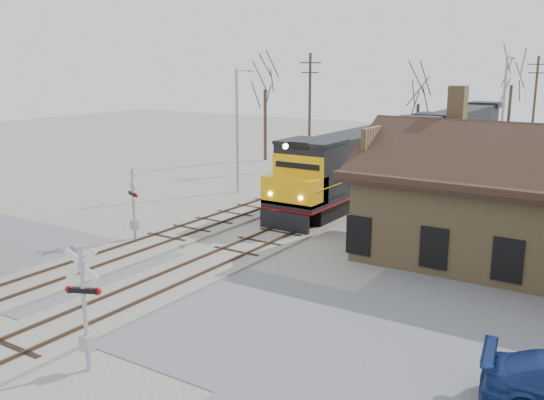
# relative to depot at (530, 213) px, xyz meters

# --- Properties ---
(ground) EXTENTS (140.00, 140.00, 0.00)m
(ground) POSITION_rel_depot_xyz_m (-11.99, -12.00, -2.41)
(ground) COLOR #A19C91
(ground) RESTS_ON ground
(road) EXTENTS (60.00, 9.00, 0.03)m
(road) POSITION_rel_depot_xyz_m (-11.99, -12.00, -2.39)
(road) COLOR slate
(road) RESTS_ON ground
(track_main) EXTENTS (3.40, 90.00, 0.24)m
(track_main) POSITION_rel_depot_xyz_m (-11.99, 3.00, -2.34)
(track_main) COLOR #A19C91
(track_main) RESTS_ON ground
(track_siding) EXTENTS (3.40, 90.00, 0.24)m
(track_siding) POSITION_rel_depot_xyz_m (-16.49, 3.00, -2.34)
(track_siding) COLOR #A19C91
(track_siding) RESTS_ON ground
(depot) EXTENTS (15.20, 9.31, 7.90)m
(depot) POSITION_rel_depot_xyz_m (0.00, 0.00, 0.00)
(depot) COLOR #97784E
(depot) RESTS_ON ground
(locomotive_lead) EXTENTS (3.22, 21.54, 4.78)m
(locomotive_lead) POSITION_rel_depot_xyz_m (-11.99, 8.49, 0.11)
(locomotive_lead) COLOR black
(locomotive_lead) RESTS_ON ground
(locomotive_trailing) EXTENTS (3.22, 21.54, 4.53)m
(locomotive_trailing) POSITION_rel_depot_xyz_m (-11.99, 30.30, 0.11)
(locomotive_trailing) COLOR black
(locomotive_trailing) RESTS_ON ground
(crossbuck_near) EXTENTS (1.05, 0.52, 3.90)m
(crossbuck_near) POSITION_rel_depot_xyz_m (-8.97, -17.53, -0.57)
(crossbuck_near) COLOR #A5A8AD
(crossbuck_near) RESTS_ON ground
(crossbuck_far) EXTENTS (1.04, 0.49, 3.83)m
(crossbuck_far) POSITION_rel_depot_xyz_m (-17.59, -7.14, -0.60)
(crossbuck_far) COLOR #A5A8AD
(crossbuck_far) RESTS_ON ground
(streetlight_a) EXTENTS (0.25, 2.04, 8.58)m
(streetlight_a) POSITION_rel_depot_xyz_m (-20.28, 5.65, 2.42)
(streetlight_a) COLOR #A5A8AD
(streetlight_a) RESTS_ON ground
(streetlight_b) EXTENTS (0.25, 2.04, 9.44)m
(streetlight_b) POSITION_rel_depot_xyz_m (-4.25, 12.70, 2.86)
(streetlight_b) COLOR #A5A8AD
(streetlight_b) RESTS_ON ground
(utility_pole_a) EXTENTS (2.00, 0.24, 9.77)m
(utility_pole_a) POSITION_rel_depot_xyz_m (-20.92, 16.81, 2.70)
(utility_pole_a) COLOR #382D23
(utility_pole_a) RESTS_ON ground
(utility_pole_b) EXTENTS (2.00, 0.24, 9.62)m
(utility_pole_b) POSITION_rel_depot_xyz_m (-6.23, 34.80, 2.62)
(utility_pole_b) COLOR #382D23
(utility_pole_b) RESTS_ON ground
(tree_a) EXTENTS (4.38, 4.38, 10.74)m
(tree_a) POSITION_rel_depot_xyz_m (-26.70, 18.68, 5.24)
(tree_a) COLOR #382D23
(tree_a) RESTS_ON ground
(tree_b) EXTENTS (3.44, 3.44, 8.44)m
(tree_b) POSITION_rel_depot_xyz_m (-15.12, 27.25, 3.59)
(tree_b) COLOR #382D23
(tree_b) RESTS_ON ground
(tree_c) EXTENTS (4.48, 4.48, 10.98)m
(tree_c) POSITION_rel_depot_xyz_m (-9.22, 38.38, 5.41)
(tree_c) COLOR #382D23
(tree_c) RESTS_ON ground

